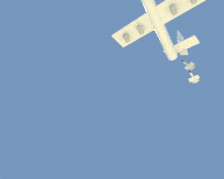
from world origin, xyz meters
The scene contains 3 objects.
carrier_jet centered at (-18.59, 52.53, 119.69)m, with size 78.73×59.56×22.71m.
chase_jet_left_wing centered at (-84.47, 51.41, 143.51)m, with size 15.24×8.96×4.00m.
chase_jet_right_wing centered at (-86.58, 51.28, 130.19)m, with size 15.21×8.07×4.00m.
Camera 1 is at (41.41, 65.60, 2.44)m, focal length 34.48 mm.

